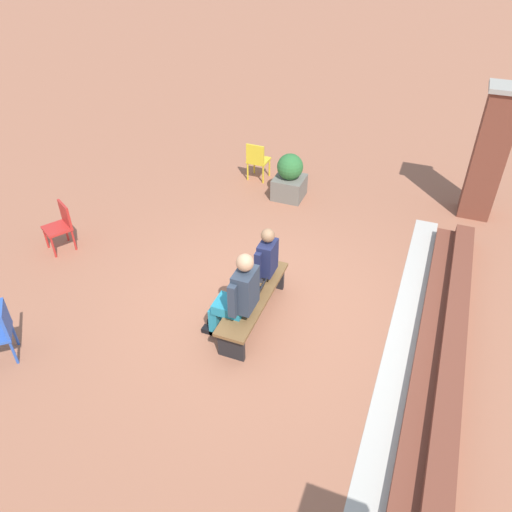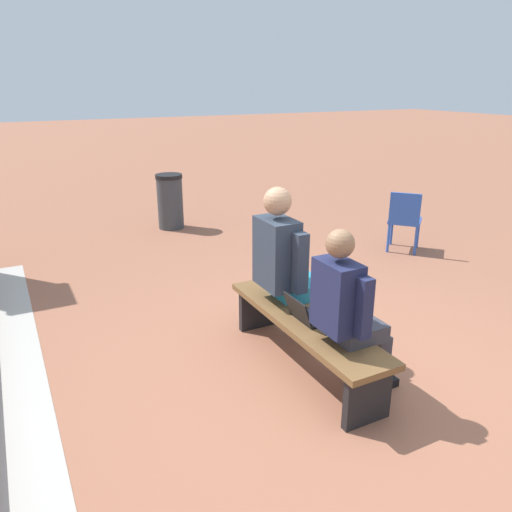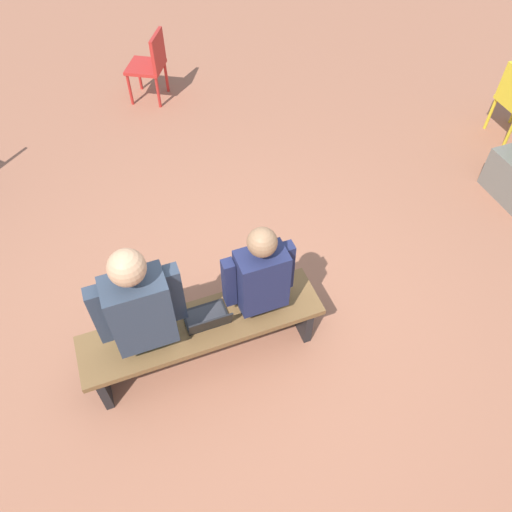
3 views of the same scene
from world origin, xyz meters
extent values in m
plane|color=#9E6047|center=(0.00, 0.00, 0.00)|extent=(60.00, 60.00, 0.00)
cube|color=brown|center=(0.27, 0.05, 0.42)|extent=(1.80, 0.44, 0.05)
cube|color=black|center=(-0.53, 0.05, 0.20)|extent=(0.06, 0.37, 0.40)
cube|color=black|center=(1.07, 0.05, 0.20)|extent=(0.06, 0.37, 0.40)
cube|color=#383842|center=(-0.18, -0.11, 0.50)|extent=(0.31, 0.36, 0.13)
cube|color=#383842|center=(-0.26, -0.29, 0.23)|extent=(0.10, 0.11, 0.45)
cube|color=black|center=(-0.26, -0.35, 0.03)|extent=(0.10, 0.22, 0.06)
cube|color=#383842|center=(-0.09, -0.29, 0.23)|extent=(0.10, 0.11, 0.45)
cube|color=black|center=(-0.09, -0.35, 0.03)|extent=(0.10, 0.22, 0.06)
cube|color=#1E2347|center=(-0.18, 0.09, 0.82)|extent=(0.34, 0.22, 0.51)
cube|color=maroon|center=(-0.18, -0.02, 0.79)|extent=(0.05, 0.01, 0.30)
cube|color=#1E2347|center=(-0.39, 0.03, 0.80)|extent=(0.08, 0.09, 0.43)
cube|color=#1E2347|center=(0.04, 0.03, 0.80)|extent=(0.08, 0.09, 0.43)
sphere|color=#8C6647|center=(-0.18, 0.09, 1.20)|extent=(0.20, 0.20, 0.20)
cube|color=teal|center=(0.67, -0.14, 0.51)|extent=(0.36, 0.42, 0.15)
cube|color=teal|center=(0.57, -0.35, 0.23)|extent=(0.12, 0.13, 0.45)
cube|color=black|center=(0.57, -0.41, 0.04)|extent=(0.12, 0.25, 0.07)
cube|color=teal|center=(0.76, -0.35, 0.23)|extent=(0.12, 0.13, 0.45)
cube|color=black|center=(0.76, -0.41, 0.04)|extent=(0.12, 0.25, 0.07)
cube|color=#2D3847|center=(0.67, 0.09, 0.88)|extent=(0.40, 0.25, 0.59)
cube|color=#2D3847|center=(0.41, 0.02, 0.86)|extent=(0.09, 0.10, 0.50)
cube|color=#2D3847|center=(0.92, 0.02, 0.86)|extent=(0.09, 0.10, 0.50)
sphere|color=tan|center=(0.67, 0.09, 1.32)|extent=(0.23, 0.23, 0.23)
cube|color=black|center=(0.23, 0.01, 0.46)|extent=(0.32, 0.22, 0.02)
cube|color=#2D2D33|center=(0.23, 0.00, 0.47)|extent=(0.29, 0.15, 0.00)
cube|color=black|center=(0.23, 0.15, 0.57)|extent=(0.32, 0.07, 0.19)
cube|color=#33519E|center=(0.23, 0.14, 0.57)|extent=(0.28, 0.06, 0.17)
cube|color=red|center=(-0.15, -3.74, 0.42)|extent=(0.57, 0.57, 0.04)
cube|color=red|center=(-0.31, -3.65, 0.64)|extent=(0.24, 0.36, 0.40)
cylinder|color=red|center=(-0.09, -3.99, 0.20)|extent=(0.04, 0.04, 0.40)
cylinder|color=red|center=(0.10, -3.68, 0.20)|extent=(0.04, 0.04, 0.40)
cylinder|color=red|center=(-0.40, -3.81, 0.20)|extent=(0.04, 0.04, 0.40)
cylinder|color=red|center=(-0.21, -3.49, 0.20)|extent=(0.04, 0.04, 0.40)
cylinder|color=gold|center=(-3.72, -1.32, 0.20)|extent=(0.04, 0.04, 0.40)
cylinder|color=gold|center=(-3.73, -1.68, 0.20)|extent=(0.04, 0.04, 0.40)
camera|label=1|loc=(5.26, 2.05, 5.09)|focal=35.00mm
camera|label=2|loc=(-2.73, 2.05, 2.23)|focal=35.00mm
camera|label=3|loc=(0.61, 2.05, 3.55)|focal=35.00mm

